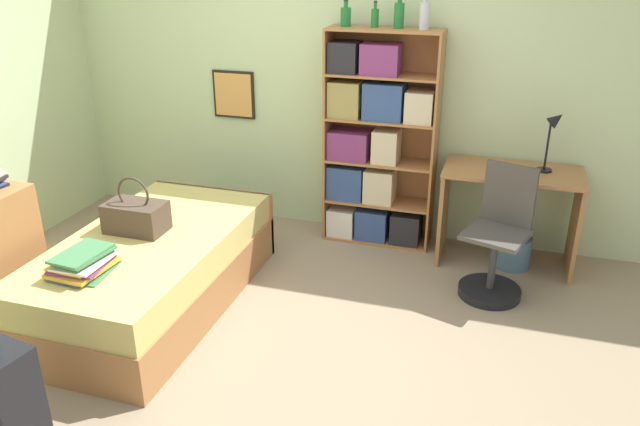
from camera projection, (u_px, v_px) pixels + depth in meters
name	position (u px, v px, depth m)	size (l,w,h in m)	color
ground_plane	(258.00, 321.00, 4.13)	(14.00, 14.00, 0.00)	gray
wall_back	(330.00, 77.00, 5.09)	(10.00, 0.09, 2.60)	beige
bed	(154.00, 269.00, 4.26)	(1.02, 1.93, 0.52)	#A36B3D
handbag	(136.00, 216.00, 4.17)	(0.40, 0.24, 0.39)	#47382D
book_stack_on_bed	(83.00, 262.00, 3.66)	(0.34, 0.37, 0.14)	#427A4C
bookcase	(373.00, 146.00, 4.98)	(0.88, 0.31, 1.73)	#A36B3D
bottle_green	(346.00, 16.00, 4.67)	(0.08, 0.08, 0.20)	#1E6B2D
bottle_brown	(375.00, 17.00, 4.62)	(0.06, 0.06, 0.19)	#1E6B2D
bottle_clear	(399.00, 14.00, 4.57)	(0.08, 0.08, 0.26)	#1E6B2D
bottle_blue	(424.00, 15.00, 4.49)	(0.07, 0.07, 0.27)	#B7BCC1
desk	(510.00, 201.00, 4.71)	(1.01, 0.54, 0.76)	#A36B3D
desk_lamp	(554.00, 130.00, 4.47)	(0.16, 0.11, 0.47)	black
desk_chair	(496.00, 254.00, 4.36)	(0.50, 0.50, 0.93)	black
waste_bin	(512.00, 251.00, 4.80)	(0.28, 0.28, 0.25)	slate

